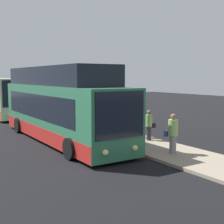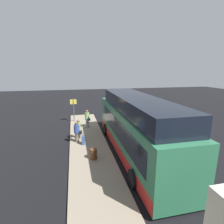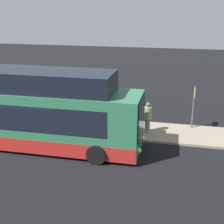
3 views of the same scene
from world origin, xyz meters
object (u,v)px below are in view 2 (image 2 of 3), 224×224
object	(u,v)px
trash_bin	(93,154)
bus_lead	(135,129)
suitcase	(83,140)
passenger_boarding	(78,128)
sign_post	(74,107)
passenger_with_bags	(77,131)
passenger_waiting	(87,118)

from	to	relation	value
trash_bin	bus_lead	bearing A→B (deg)	-80.66
suitcase	trash_bin	world-z (taller)	suitcase
passenger_boarding	trash_bin	world-z (taller)	passenger_boarding
passenger_boarding	sign_post	bearing A→B (deg)	4.79
bus_lead	passenger_with_bags	size ratio (longest dim) A/B	7.08
suitcase	sign_post	xyz separation A→B (m)	(6.42, 0.61, 1.22)
passenger_boarding	suitcase	distance (m)	1.39
passenger_with_bags	trash_bin	distance (m)	3.08
bus_lead	passenger_boarding	bearing A→B (deg)	49.39
passenger_boarding	sign_post	distance (m)	5.23
bus_lead	sign_post	world-z (taller)	bus_lead
bus_lead	suitcase	world-z (taller)	bus_lead
passenger_waiting	trash_bin	bearing A→B (deg)	64.10
passenger_with_bags	sign_post	distance (m)	5.93
trash_bin	suitcase	bearing A→B (deg)	11.89
sign_post	trash_bin	size ratio (longest dim) A/B	3.74
passenger_boarding	passenger_with_bags	xyz separation A→B (m)	(-0.71, 0.12, 0.02)
passenger_boarding	trash_bin	bearing A→B (deg)	-166.07
bus_lead	suitcase	xyz separation A→B (m)	(1.88, 3.35, -1.30)
suitcase	sign_post	size ratio (longest dim) A/B	0.36
bus_lead	sign_post	distance (m)	9.19
trash_bin	passenger_boarding	bearing A→B (deg)	12.49
bus_lead	suitcase	size ratio (longest dim) A/B	13.05
sign_post	suitcase	bearing A→B (deg)	-174.62
passenger_with_bags	passenger_boarding	bearing A→B (deg)	-168.54
passenger_boarding	passenger_with_bags	distance (m)	0.72
sign_post	passenger_boarding	bearing A→B (deg)	-176.65
passenger_with_bags	sign_post	world-z (taller)	sign_post
trash_bin	sign_post	bearing A→B (deg)	7.15
passenger_with_bags	passenger_waiting	bearing A→B (deg)	-176.07
bus_lead	trash_bin	world-z (taller)	bus_lead
passenger_boarding	passenger_with_bags	bearing A→B (deg)	171.81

